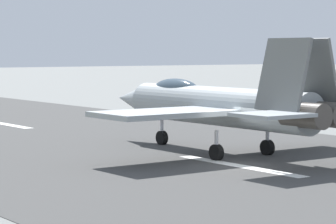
% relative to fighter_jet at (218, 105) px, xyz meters
% --- Properties ---
extents(ground_plane, '(400.00, 400.00, 0.00)m').
position_rel_fighter_jet_xyz_m(ground_plane, '(-3.51, 1.92, -2.43)').
color(ground_plane, slate).
extents(runway_strip, '(240.00, 26.00, 0.02)m').
position_rel_fighter_jet_xyz_m(runway_strip, '(-3.53, 1.92, -2.42)').
color(runway_strip, '#424140').
rests_on(runway_strip, ground).
extents(fighter_jet, '(16.67, 14.26, 5.63)m').
position_rel_fighter_jet_xyz_m(fighter_jet, '(0.00, 0.00, 0.00)').
color(fighter_jet, '#969EA2').
rests_on(fighter_jet, ground).
extents(marker_cone_mid, '(0.44, 0.44, 0.55)m').
position_rel_fighter_jet_xyz_m(marker_cone_mid, '(4.14, -10.29, -2.15)').
color(marker_cone_mid, orange).
rests_on(marker_cone_mid, ground).
extents(marker_cone_far, '(0.44, 0.44, 0.55)m').
position_rel_fighter_jet_xyz_m(marker_cone_far, '(19.41, -10.29, -2.15)').
color(marker_cone_far, orange).
rests_on(marker_cone_far, ground).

